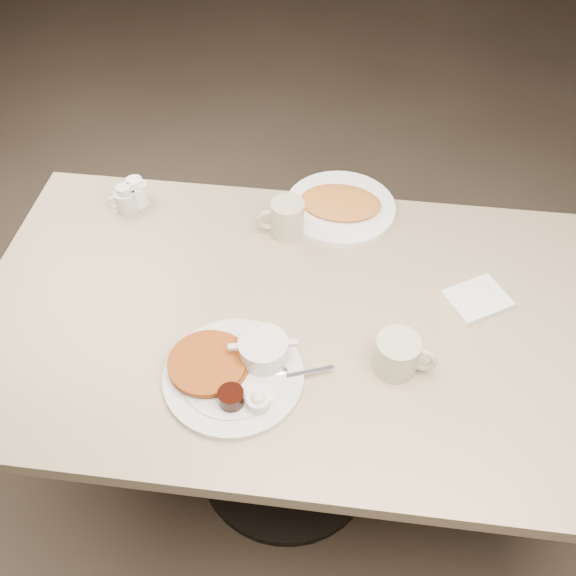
# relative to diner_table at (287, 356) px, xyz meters

# --- Properties ---
(room) EXTENTS (7.04, 8.04, 2.84)m
(room) POSITION_rel_diner_table_xyz_m (0.00, 0.00, 0.82)
(room) COLOR #4C3F33
(room) RESTS_ON ground
(diner_table) EXTENTS (1.50, 0.90, 0.75)m
(diner_table) POSITION_rel_diner_table_xyz_m (0.00, 0.00, 0.00)
(diner_table) COLOR tan
(diner_table) RESTS_ON ground
(main_plate) EXTENTS (0.40, 0.37, 0.07)m
(main_plate) POSITION_rel_diner_table_xyz_m (-0.09, -0.18, 0.19)
(main_plate) COLOR silver
(main_plate) RESTS_ON diner_table
(coffee_mug_near) EXTENTS (0.14, 0.11, 0.09)m
(coffee_mug_near) POSITION_rel_diner_table_xyz_m (0.26, -0.12, 0.22)
(coffee_mug_near) COLOR #B0AC95
(coffee_mug_near) RESTS_ON diner_table
(napkin) EXTENTS (0.18, 0.17, 0.02)m
(napkin) POSITION_rel_diner_table_xyz_m (0.45, 0.09, 0.18)
(napkin) COLOR white
(napkin) RESTS_ON diner_table
(coffee_mug_far) EXTENTS (0.13, 0.11, 0.10)m
(coffee_mug_far) POSITION_rel_diner_table_xyz_m (-0.04, 0.28, 0.22)
(coffee_mug_far) COLOR #B8B49B
(coffee_mug_far) RESTS_ON diner_table
(creamer_left) EXTENTS (0.08, 0.06, 0.08)m
(creamer_left) POSITION_rel_diner_table_xyz_m (-0.48, 0.32, 0.21)
(creamer_left) COLOR silver
(creamer_left) RESTS_ON diner_table
(creamer_right) EXTENTS (0.08, 0.07, 0.08)m
(creamer_right) POSITION_rel_diner_table_xyz_m (-0.46, 0.35, 0.21)
(creamer_right) COLOR white
(creamer_right) RESTS_ON diner_table
(hash_plate) EXTENTS (0.32, 0.32, 0.04)m
(hash_plate) POSITION_rel_diner_table_xyz_m (0.10, 0.39, 0.18)
(hash_plate) COLOR white
(hash_plate) RESTS_ON diner_table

